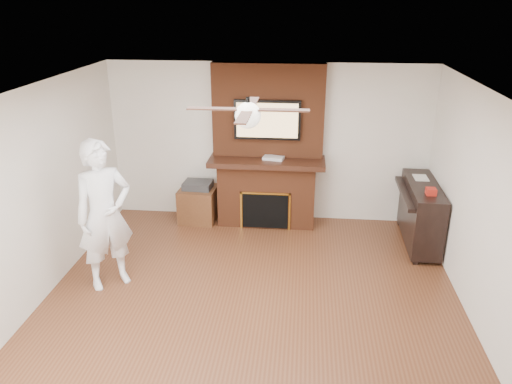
# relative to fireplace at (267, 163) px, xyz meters

# --- Properties ---
(room_shell) EXTENTS (5.36, 5.86, 2.86)m
(room_shell) POSITION_rel_fireplace_xyz_m (0.00, -2.55, 0.25)
(room_shell) COLOR #522B18
(room_shell) RESTS_ON ground
(fireplace) EXTENTS (1.78, 0.64, 2.50)m
(fireplace) POSITION_rel_fireplace_xyz_m (0.00, 0.00, 0.00)
(fireplace) COLOR brown
(fireplace) RESTS_ON ground
(tv) EXTENTS (1.00, 0.08, 0.60)m
(tv) POSITION_rel_fireplace_xyz_m (0.00, -0.05, 0.68)
(tv) COLOR black
(tv) RESTS_ON fireplace
(ceiling_fan) EXTENTS (1.21, 1.21, 0.31)m
(ceiling_fan) POSITION_rel_fireplace_xyz_m (-0.00, -2.55, 1.34)
(ceiling_fan) COLOR black
(ceiling_fan) RESTS_ON room_shell
(person) EXTENTS (0.83, 0.80, 1.89)m
(person) POSITION_rel_fireplace_xyz_m (-1.81, -2.07, -0.05)
(person) COLOR white
(person) RESTS_ON ground
(side_table) EXTENTS (0.60, 0.60, 0.66)m
(side_table) POSITION_rel_fireplace_xyz_m (-1.10, -0.07, -0.69)
(side_table) COLOR #4F2C16
(side_table) RESTS_ON ground
(piano) EXTENTS (0.56, 1.42, 1.01)m
(piano) POSITION_rel_fireplace_xyz_m (2.28, -0.55, -0.50)
(piano) COLOR black
(piano) RESTS_ON ground
(cable_box) EXTENTS (0.34, 0.24, 0.04)m
(cable_box) POSITION_rel_fireplace_xyz_m (0.10, -0.10, 0.11)
(cable_box) COLOR silver
(cable_box) RESTS_ON fireplace
(candle_orange) EXTENTS (0.08, 0.08, 0.12)m
(candle_orange) POSITION_rel_fireplace_xyz_m (-0.18, -0.17, -0.94)
(candle_orange) COLOR #CB4917
(candle_orange) RESTS_ON ground
(candle_green) EXTENTS (0.07, 0.07, 0.08)m
(candle_green) POSITION_rel_fireplace_xyz_m (0.00, -0.25, -0.95)
(candle_green) COLOR #377F32
(candle_green) RESTS_ON ground
(candle_cream) EXTENTS (0.08, 0.08, 0.11)m
(candle_cream) POSITION_rel_fireplace_xyz_m (0.06, -0.23, -0.94)
(candle_cream) COLOR beige
(candle_cream) RESTS_ON ground
(candle_blue) EXTENTS (0.06, 0.06, 0.07)m
(candle_blue) POSITION_rel_fireplace_xyz_m (0.16, -0.16, -0.96)
(candle_blue) COLOR #33659A
(candle_blue) RESTS_ON ground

